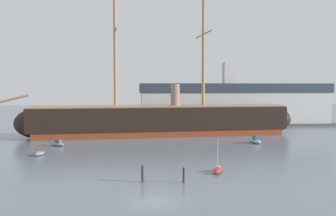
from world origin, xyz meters
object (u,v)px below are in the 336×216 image
(dinghy_mid_left, at_px, (40,153))
(dinghy_far_right, at_px, (272,131))
(tall_ship, at_px, (160,120))
(mooring_piling_left_pair, at_px, (143,174))
(motorboat_alongside_bow, at_px, (58,144))
(mooring_piling_nearest, at_px, (184,175))
(sailboat_foreground_right, at_px, (218,170))
(seagull_in_flight, at_px, (178,41))
(dockside_warehouse_right, at_px, (234,104))
(motorboat_alongside_stern, at_px, (255,141))
(dinghy_distant_centre, at_px, (151,128))

(dinghy_mid_left, height_order, dinghy_far_right, dinghy_mid_left)
(tall_ship, xyz_separation_m, mooring_piling_left_pair, (-5.18, -42.54, -2.61))
(motorboat_alongside_bow, bearing_deg, dinghy_mid_left, -96.43)
(motorboat_alongside_bow, height_order, mooring_piling_nearest, mooring_piling_nearest)
(tall_ship, height_order, motorboat_alongside_bow, tall_ship)
(tall_ship, xyz_separation_m, sailboat_foreground_right, (4.75, -38.47, -3.24))
(dinghy_mid_left, bearing_deg, seagull_in_flight, 6.13)
(dinghy_mid_left, relative_size, dockside_warehouse_right, 0.05)
(mooring_piling_left_pair, xyz_separation_m, seagull_in_flight, (6.82, 21.62, 18.24))
(mooring_piling_nearest, bearing_deg, tall_ship, 89.45)
(mooring_piling_nearest, xyz_separation_m, dockside_warehouse_right, (23.73, 65.66, 5.19))
(mooring_piling_left_pair, xyz_separation_m, dockside_warehouse_right, (28.50, 64.83, 5.09))
(dinghy_far_right, xyz_separation_m, mooring_piling_left_pair, (-33.01, -45.94, 0.75))
(dinghy_far_right, height_order, dockside_warehouse_right, dockside_warehouse_right)
(sailboat_foreground_right, relative_size, motorboat_alongside_stern, 1.15)
(sailboat_foreground_right, distance_m, motorboat_alongside_stern, 27.96)
(seagull_in_flight, bearing_deg, tall_ship, 94.47)
(seagull_in_flight, bearing_deg, dinghy_distant_centre, 94.90)
(dinghy_distant_centre, distance_m, mooring_piling_left_pair, 56.85)
(motorboat_alongside_stern, height_order, mooring_piling_left_pair, mooring_piling_left_pair)
(mooring_piling_nearest, bearing_deg, sailboat_foreground_right, 43.49)
(dinghy_far_right, relative_size, seagull_in_flight, 2.29)
(sailboat_foreground_right, distance_m, motorboat_alongside_bow, 35.34)
(mooring_piling_left_pair, bearing_deg, dinghy_far_right, 54.30)
(tall_ship, height_order, dinghy_far_right, tall_ship)
(dinghy_mid_left, relative_size, mooring_piling_nearest, 1.66)
(motorboat_alongside_stern, relative_size, mooring_piling_left_pair, 1.91)
(tall_ship, height_order, dinghy_mid_left, tall_ship)
(sailboat_foreground_right, xyz_separation_m, dockside_warehouse_right, (18.57, 60.76, 5.73))
(tall_ship, bearing_deg, dinghy_distant_centre, 95.54)
(dinghy_distant_centre, bearing_deg, dinghy_far_right, -20.27)
(mooring_piling_nearest, distance_m, dockside_warehouse_right, 70.01)
(sailboat_foreground_right, height_order, seagull_in_flight, seagull_in_flight)
(dinghy_far_right, distance_m, dockside_warehouse_right, 20.29)
(sailboat_foreground_right, bearing_deg, motorboat_alongside_stern, 61.69)
(dockside_warehouse_right, bearing_deg, dinghy_distant_centre, -161.81)
(motorboat_alongside_bow, distance_m, dinghy_far_right, 51.28)
(mooring_piling_left_pair, height_order, dockside_warehouse_right, dockside_warehouse_right)
(dinghy_mid_left, xyz_separation_m, dinghy_far_right, (49.42, 26.81, -0.08))
(sailboat_foreground_right, height_order, motorboat_alongside_stern, sailboat_foreground_right)
(motorboat_alongside_bow, relative_size, mooring_piling_left_pair, 1.63)
(motorboat_alongside_bow, xyz_separation_m, motorboat_alongside_stern, (38.51, -0.11, 0.09))
(motorboat_alongside_stern, bearing_deg, dinghy_far_right, 60.34)
(dockside_warehouse_right, bearing_deg, dinghy_mid_left, -134.50)
(tall_ship, height_order, mooring_piling_left_pair, tall_ship)
(mooring_piling_left_pair, bearing_deg, dinghy_distant_centre, 86.16)
(dinghy_far_right, height_order, dinghy_distant_centre, dinghy_distant_centre)
(sailboat_foreground_right, bearing_deg, dinghy_distant_centre, 96.63)
(mooring_piling_nearest, bearing_deg, dinghy_distant_centre, 90.95)
(motorboat_alongside_stern, bearing_deg, tall_ship, 142.42)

